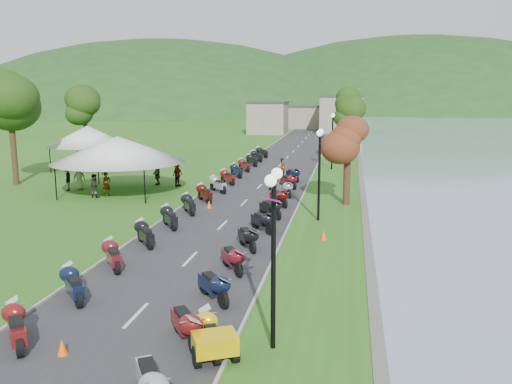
{
  "coord_description": "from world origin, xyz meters",
  "views": [
    {
      "loc": [
        6.64,
        -11.49,
        7.18
      ],
      "look_at": [
        1.29,
        19.07,
        1.3
      ],
      "focal_mm": 38.0,
      "sensor_mm": 36.0,
      "label": 1
    }
  ],
  "objects_px": {
    "pedestrian_b": "(95,197)",
    "pedestrian_c": "(68,191)",
    "vendor_tent_main": "(119,165)",
    "yellow_trike": "(210,336)",
    "streetlamp_near": "(273,263)",
    "pedestrian_a": "(107,196)"
  },
  "relations": [
    {
      "from": "yellow_trike",
      "to": "streetlamp_near",
      "type": "bearing_deg",
      "value": -97.91
    },
    {
      "from": "yellow_trike",
      "to": "streetlamp_near",
      "type": "distance_m",
      "value": 2.66
    },
    {
      "from": "vendor_tent_main",
      "to": "pedestrian_a",
      "type": "relative_size",
      "value": 3.71
    },
    {
      "from": "vendor_tent_main",
      "to": "pedestrian_c",
      "type": "height_order",
      "value": "vendor_tent_main"
    },
    {
      "from": "vendor_tent_main",
      "to": "streetlamp_near",
      "type": "bearing_deg",
      "value": -56.71
    },
    {
      "from": "streetlamp_near",
      "to": "pedestrian_a",
      "type": "xyz_separation_m",
      "value": [
        -14.35,
        20.03,
        -2.5
      ]
    },
    {
      "from": "yellow_trike",
      "to": "vendor_tent_main",
      "type": "xyz_separation_m",
      "value": [
        -12.3,
        21.82,
        1.49
      ]
    },
    {
      "from": "streetlamp_near",
      "to": "pedestrian_c",
      "type": "xyz_separation_m",
      "value": [
        -18.04,
        21.43,
        -2.5
      ]
    },
    {
      "from": "yellow_trike",
      "to": "pedestrian_c",
      "type": "xyz_separation_m",
      "value": [
        -16.38,
        21.99,
        -0.51
      ]
    },
    {
      "from": "vendor_tent_main",
      "to": "yellow_trike",
      "type": "bearing_deg",
      "value": -60.6
    },
    {
      "from": "streetlamp_near",
      "to": "pedestrian_b",
      "type": "height_order",
      "value": "streetlamp_near"
    },
    {
      "from": "pedestrian_a",
      "to": "pedestrian_c",
      "type": "height_order",
      "value": "pedestrian_c"
    },
    {
      "from": "streetlamp_near",
      "to": "pedestrian_a",
      "type": "height_order",
      "value": "streetlamp_near"
    },
    {
      "from": "pedestrian_b",
      "to": "pedestrian_c",
      "type": "height_order",
      "value": "pedestrian_c"
    },
    {
      "from": "vendor_tent_main",
      "to": "pedestrian_b",
      "type": "xyz_separation_m",
      "value": [
        -1.02,
        -1.8,
        -2.0
      ]
    },
    {
      "from": "vendor_tent_main",
      "to": "pedestrian_b",
      "type": "bearing_deg",
      "value": -119.56
    },
    {
      "from": "pedestrian_a",
      "to": "yellow_trike",
      "type": "bearing_deg",
      "value": -112.88
    },
    {
      "from": "streetlamp_near",
      "to": "pedestrian_b",
      "type": "distance_m",
      "value": 24.69
    },
    {
      "from": "pedestrian_b",
      "to": "pedestrian_c",
      "type": "relative_size",
      "value": 0.85
    },
    {
      "from": "streetlamp_near",
      "to": "pedestrian_a",
      "type": "distance_m",
      "value": 24.76
    },
    {
      "from": "yellow_trike",
      "to": "streetlamp_near",
      "type": "height_order",
      "value": "streetlamp_near"
    },
    {
      "from": "vendor_tent_main",
      "to": "pedestrian_a",
      "type": "xyz_separation_m",
      "value": [
        -0.39,
        -1.24,
        -2.0
      ]
    }
  ]
}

